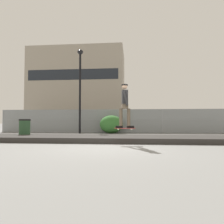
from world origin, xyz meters
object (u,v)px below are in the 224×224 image
object	(u,v)px
skater	(125,103)
parked_car_far	(215,122)
shrub_left	(111,124)
street_lamp	(80,80)
parked_car_mid	(145,122)
parked_car_near	(80,122)
skateboard	(125,128)
trash_bin	(25,129)

from	to	relation	value
skater	parked_car_far	xyz separation A→B (m)	(7.73, 11.44, -0.81)
parked_car_far	shrub_left	bearing A→B (deg)	-157.01
skater	street_lamp	bearing A→B (deg)	116.52
parked_car_mid	parked_car_far	distance (m)	6.20
street_lamp	parked_car_mid	distance (m)	7.31
parked_car_near	shrub_left	xyz separation A→B (m)	(3.38, -3.79, -0.16)
skateboard	shrub_left	distance (m)	7.73
street_lamp	parked_car_mid	world-z (taller)	street_lamp
skateboard	trash_bin	size ratio (longest dim) A/B	0.80
trash_bin	street_lamp	bearing A→B (deg)	70.79
skateboard	parked_car_far	distance (m)	13.81
shrub_left	skateboard	bearing A→B (deg)	-80.55
skateboard	parked_car_mid	world-z (taller)	parked_car_mid
parked_car_mid	shrub_left	distance (m)	4.67
parked_car_far	shrub_left	xyz separation A→B (m)	(-9.00, -3.82, -0.16)
parked_car_near	street_lamp	bearing A→B (deg)	-76.00
skateboard	parked_car_far	xyz separation A→B (m)	(7.73, 11.44, 0.20)
street_lamp	skater	bearing A→B (deg)	-63.48
skateboard	skater	world-z (taller)	skater
skater	parked_car_mid	size ratio (longest dim) A/B	0.39
street_lamp	parked_car_far	size ratio (longest dim) A/B	1.41
street_lamp	parked_car_near	xyz separation A→B (m)	(-1.05, 4.20, -3.15)
parked_car_far	parked_car_mid	bearing A→B (deg)	-179.28
skateboard	skater	distance (m)	1.00
shrub_left	skater	bearing A→B (deg)	-80.55
skater	parked_car_near	xyz separation A→B (m)	(-4.65, 11.42, -0.81)
skateboard	parked_car_far	size ratio (longest dim) A/B	0.18
street_lamp	parked_car_mid	size ratio (longest dim) A/B	1.43
parked_car_near	parked_car_mid	xyz separation A→B (m)	(6.17, -0.05, 0.00)
skater	parked_car_near	bearing A→B (deg)	112.15
trash_bin	parked_car_near	bearing A→B (deg)	85.83
skater	trash_bin	bearing A→B (deg)	156.56
street_lamp	parked_car_mid	bearing A→B (deg)	39.00
skater	parked_car_near	distance (m)	12.35
parked_car_mid	parked_car_far	bearing A→B (deg)	0.72
parked_car_mid	shrub_left	size ratio (longest dim) A/B	2.53
street_lamp	trash_bin	bearing A→B (deg)	-109.21
street_lamp	parked_car_mid	xyz separation A→B (m)	(5.13, 4.15, -3.15)
skateboard	shrub_left	size ratio (longest dim) A/B	0.47
parked_car_near	parked_car_mid	world-z (taller)	same
parked_car_far	parked_car_near	bearing A→B (deg)	-179.87
shrub_left	street_lamp	bearing A→B (deg)	-170.02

